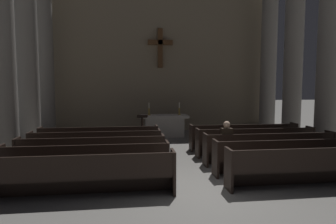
% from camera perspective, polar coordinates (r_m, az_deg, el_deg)
% --- Properties ---
extents(ground_plane, '(80.00, 80.00, 0.00)m').
position_cam_1_polar(ground_plane, '(6.80, 6.40, -15.05)').
color(ground_plane, slate).
extents(pew_left_row_1, '(4.01, 0.50, 0.95)m').
position_cam_1_polar(pew_left_row_1, '(6.52, -16.80, -11.70)').
color(pew_left_row_1, black).
rests_on(pew_left_row_1, ground).
extents(pew_left_row_2, '(4.01, 0.50, 0.95)m').
position_cam_1_polar(pew_left_row_2, '(7.49, -15.51, -9.47)').
color(pew_left_row_2, black).
rests_on(pew_left_row_2, ground).
extents(pew_left_row_3, '(4.01, 0.50, 0.95)m').
position_cam_1_polar(pew_left_row_3, '(8.48, -14.53, -7.75)').
color(pew_left_row_3, black).
rests_on(pew_left_row_3, ground).
extents(pew_left_row_4, '(4.01, 0.50, 0.95)m').
position_cam_1_polar(pew_left_row_4, '(9.47, -13.75, -6.39)').
color(pew_left_row_4, black).
rests_on(pew_left_row_4, ground).
extents(pew_left_row_5, '(4.01, 0.50, 0.95)m').
position_cam_1_polar(pew_left_row_5, '(10.46, -13.13, -5.28)').
color(pew_left_row_5, black).
rests_on(pew_left_row_5, ground).
extents(pew_right_row_1, '(4.01, 0.50, 0.95)m').
position_cam_1_polar(pew_right_row_1, '(7.65, 26.11, -9.51)').
color(pew_right_row_1, black).
rests_on(pew_right_row_1, ground).
extents(pew_right_row_2, '(4.01, 0.50, 0.95)m').
position_cam_1_polar(pew_right_row_2, '(8.49, 22.29, -7.94)').
color(pew_right_row_2, black).
rests_on(pew_right_row_2, ground).
extents(pew_right_row_3, '(4.01, 0.50, 0.95)m').
position_cam_1_polar(pew_right_row_3, '(9.37, 19.20, -6.64)').
color(pew_right_row_3, black).
rests_on(pew_right_row_3, ground).
extents(pew_right_row_4, '(4.01, 0.50, 0.95)m').
position_cam_1_polar(pew_right_row_4, '(10.28, 16.65, -5.55)').
color(pew_right_row_4, black).
rests_on(pew_right_row_4, ground).
extents(pew_right_row_5, '(4.01, 0.50, 0.95)m').
position_cam_1_polar(pew_right_row_5, '(11.20, 14.53, -4.63)').
color(pew_right_row_5, black).
rests_on(pew_right_row_5, ground).
extents(column_left_second, '(1.16, 1.16, 7.13)m').
position_cam_1_polar(column_left_second, '(10.44, -29.65, 10.70)').
color(column_left_second, gray).
rests_on(column_left_second, ground).
extents(column_right_second, '(1.16, 1.16, 7.13)m').
position_cam_1_polar(column_right_second, '(11.93, 28.84, 9.95)').
color(column_right_second, gray).
rests_on(column_right_second, ground).
extents(column_left_third, '(1.16, 1.16, 7.13)m').
position_cam_1_polar(column_left_third, '(12.58, -25.65, 9.79)').
color(column_left_third, gray).
rests_on(column_left_third, ground).
extents(column_right_third, '(1.16, 1.16, 7.13)m').
position_cam_1_polar(column_right_third, '(13.84, 23.19, 9.41)').
color(column_right_third, gray).
rests_on(column_right_third, ground).
extents(column_left_fourth, '(1.16, 1.16, 7.13)m').
position_cam_1_polar(column_left_fourth, '(14.76, -22.84, 9.12)').
color(column_left_fourth, gray).
rests_on(column_left_fourth, ground).
extents(column_right_fourth, '(1.16, 1.16, 7.13)m').
position_cam_1_polar(column_right_fourth, '(15.84, 18.95, 8.94)').
color(column_right_fourth, gray).
rests_on(column_right_fourth, ground).
extents(altar, '(2.20, 0.90, 1.01)m').
position_cam_1_polar(altar, '(13.52, -0.74, -2.58)').
color(altar, '#BCB7AD').
rests_on(altar, ground).
extents(candlestick_left, '(0.16, 0.16, 0.57)m').
position_cam_1_polar(candlestick_left, '(13.38, -3.72, 0.15)').
color(candlestick_left, '#B79338').
rests_on(candlestick_left, altar).
extents(candlestick_right, '(0.16, 0.16, 0.57)m').
position_cam_1_polar(candlestick_right, '(13.54, 2.20, 0.21)').
color(candlestick_right, '#B79338').
rests_on(candlestick_right, altar).
extents(apse_with_cross, '(12.07, 0.49, 7.73)m').
position_cam_1_polar(apse_with_cross, '(15.49, -1.63, 10.76)').
color(apse_with_cross, gray).
rests_on(apse_with_cross, ground).
extents(lectern, '(0.44, 0.36, 1.15)m').
position_cam_1_polar(lectern, '(12.25, -5.02, -3.33)').
color(lectern, black).
rests_on(lectern, ground).
extents(lone_worshipper, '(0.32, 0.43, 1.32)m').
position_cam_1_polar(lone_worshipper, '(8.85, 11.15, -5.72)').
color(lone_worshipper, '#26262B').
rests_on(lone_worshipper, ground).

